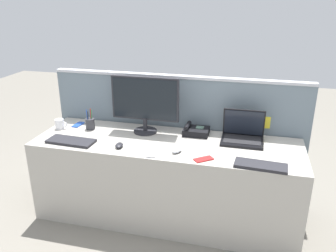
# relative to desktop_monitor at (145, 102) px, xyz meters

# --- Properties ---
(ground_plane) EXTENTS (10.00, 10.00, 0.00)m
(ground_plane) POSITION_rel_desktop_monitor_xyz_m (0.23, -0.17, -0.98)
(ground_plane) COLOR slate
(desk) EXTENTS (2.19, 0.68, 0.71)m
(desk) POSITION_rel_desktop_monitor_xyz_m (0.23, -0.17, -0.63)
(desk) COLOR #ADA89E
(desk) RESTS_ON ground_plane
(cubicle_divider) EXTENTS (2.31, 0.08, 1.18)m
(cubicle_divider) POSITION_rel_desktop_monitor_xyz_m (0.23, 0.21, -0.39)
(cubicle_divider) COLOR slate
(cubicle_divider) RESTS_ON ground_plane
(desktop_monitor) EXTENTS (0.59, 0.20, 0.49)m
(desktop_monitor) POSITION_rel_desktop_monitor_xyz_m (0.00, 0.00, 0.00)
(desktop_monitor) COLOR #232328
(desktop_monitor) RESTS_ON desk
(laptop) EXTENTS (0.34, 0.26, 0.26)m
(laptop) POSITION_rel_desktop_monitor_xyz_m (0.83, 0.01, -0.21)
(laptop) COLOR black
(laptop) RESTS_ON desk
(desk_phone) EXTENTS (0.22, 0.18, 0.09)m
(desk_phone) POSITION_rel_desktop_monitor_xyz_m (0.44, 0.04, -0.24)
(desk_phone) COLOR black
(desk_phone) RESTS_ON desk
(keyboard_main) EXTENTS (0.40, 0.18, 0.02)m
(keyboard_main) POSITION_rel_desktop_monitor_xyz_m (-0.52, -0.37, -0.27)
(keyboard_main) COLOR #232328
(keyboard_main) RESTS_ON desk
(keyboard_spare) EXTENTS (0.37, 0.17, 0.02)m
(keyboard_spare) POSITION_rel_desktop_monitor_xyz_m (0.98, -0.44, -0.27)
(keyboard_spare) COLOR #232328
(keyboard_spare) RESTS_ON desk
(computer_mouse_right_hand) EXTENTS (0.08, 0.11, 0.03)m
(computer_mouse_right_hand) POSITION_rel_desktop_monitor_xyz_m (-0.10, -0.37, -0.26)
(computer_mouse_right_hand) COLOR #232328
(computer_mouse_right_hand) RESTS_ON desk
(computer_mouse_left_hand) EXTENTS (0.09, 0.11, 0.03)m
(computer_mouse_left_hand) POSITION_rel_desktop_monitor_xyz_m (0.36, -0.35, -0.26)
(computer_mouse_left_hand) COLOR #B2B5BC
(computer_mouse_left_hand) RESTS_ON desk
(pen_cup) EXTENTS (0.08, 0.08, 0.19)m
(pen_cup) POSITION_rel_desktop_monitor_xyz_m (-0.50, -0.06, -0.23)
(pen_cup) COLOR #333338
(pen_cup) RESTS_ON desk
(cell_phone_blue_case) EXTENTS (0.07, 0.14, 0.01)m
(cell_phone_blue_case) POSITION_rel_desktop_monitor_xyz_m (-0.65, -0.00, -0.27)
(cell_phone_blue_case) COLOR blue
(cell_phone_blue_case) RESTS_ON desk
(cell_phone_red_case) EXTENTS (0.15, 0.14, 0.01)m
(cell_phone_red_case) POSITION_rel_desktop_monitor_xyz_m (0.58, -0.42, -0.27)
(cell_phone_red_case) COLOR #B22323
(cell_phone_red_case) RESTS_ON desk
(cell_phone_silver_slab) EXTENTS (0.11, 0.15, 0.01)m
(cell_phone_silver_slab) POSITION_rel_desktop_monitor_xyz_m (0.17, -0.42, -0.27)
(cell_phone_silver_slab) COLOR #B7BAC1
(cell_phone_silver_slab) RESTS_ON desk
(coffee_mug) EXTENTS (0.11, 0.08, 0.09)m
(coffee_mug) POSITION_rel_desktop_monitor_xyz_m (-0.77, -0.12, -0.23)
(coffee_mug) COLOR white
(coffee_mug) RESTS_ON desk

